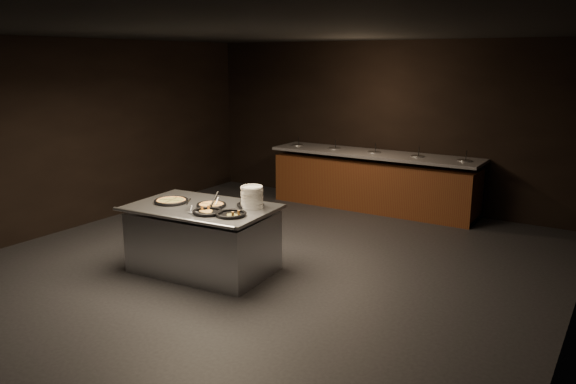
# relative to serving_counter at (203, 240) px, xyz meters

# --- Properties ---
(room) EXTENTS (7.02, 8.02, 2.92)m
(room) POSITION_rel_serving_counter_xyz_m (0.56, 0.31, 1.05)
(room) COLOR black
(room) RESTS_ON ground
(salad_bar) EXTENTS (3.70, 0.83, 1.18)m
(salad_bar) POSITION_rel_serving_counter_xyz_m (0.56, 3.86, 0.04)
(salad_bar) COLOR #4D2A12
(salad_bar) RESTS_ON ground
(serving_counter) EXTENTS (1.83, 1.25, 0.84)m
(serving_counter) POSITION_rel_serving_counter_xyz_m (0.00, 0.00, 0.00)
(serving_counter) COLOR silver
(serving_counter) RESTS_ON ground
(plate_stack) EXTENTS (0.27, 0.27, 0.26)m
(plate_stack) POSITION_rel_serving_counter_xyz_m (0.57, 0.25, 0.56)
(plate_stack) COLOR silver
(plate_stack) RESTS_ON serving_counter
(pan_veggie_whole) EXTENTS (0.43, 0.43, 0.04)m
(pan_veggie_whole) POSITION_rel_serving_counter_xyz_m (-0.44, -0.08, 0.45)
(pan_veggie_whole) COLOR black
(pan_veggie_whole) RESTS_ON serving_counter
(pan_cheese_whole) EXTENTS (0.36, 0.36, 0.04)m
(pan_cheese_whole) POSITION_rel_serving_counter_xyz_m (0.11, 0.04, 0.45)
(pan_cheese_whole) COLOR black
(pan_cheese_whole) RESTS_ON serving_counter
(pan_cheese_slices_a) EXTENTS (0.33, 0.33, 0.04)m
(pan_cheese_slices_a) POSITION_rel_serving_counter_xyz_m (0.51, 0.30, 0.45)
(pan_cheese_slices_a) COLOR black
(pan_cheese_slices_a) RESTS_ON serving_counter
(pan_cheese_slices_b) EXTENTS (0.36, 0.36, 0.04)m
(pan_cheese_slices_b) POSITION_rel_serving_counter_xyz_m (0.28, -0.23, 0.45)
(pan_cheese_slices_b) COLOR black
(pan_cheese_slices_b) RESTS_ON serving_counter
(pan_veggie_slices) EXTENTS (0.36, 0.36, 0.04)m
(pan_veggie_slices) POSITION_rel_serving_counter_xyz_m (0.57, -0.16, 0.45)
(pan_veggie_slices) COLOR black
(pan_veggie_slices) RESTS_ON serving_counter
(server_left) EXTENTS (0.19, 0.35, 0.18)m
(server_left) POSITION_rel_serving_counter_xyz_m (0.17, 0.05, 0.52)
(server_left) COLOR silver
(server_left) RESTS_ON serving_counter
(server_right) EXTENTS (0.31, 0.22, 0.17)m
(server_right) POSITION_rel_serving_counter_xyz_m (0.05, -0.27, 0.51)
(server_right) COLOR silver
(server_right) RESTS_ON serving_counter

